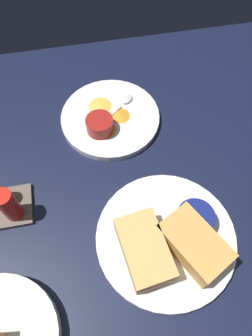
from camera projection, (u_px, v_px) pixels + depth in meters
ground_plane at (135, 222)px, 64.60cm from camera, size 110.00×110.00×3.00cm
plate_sandwich_main at (166, 238)px, 60.54cm from camera, size 27.18×27.18×1.60cm
sandwich_half_near at (146, 249)px, 56.24cm from camera, size 14.06×9.23×4.80cm
sandwich_half_far at (194, 244)px, 56.74cm from camera, size 15.04×12.75×4.80cm
ramekin_dark_sauce at (195, 219)px, 59.47cm from camera, size 7.31×7.31×3.78cm
spoon_by_dark_ramekin at (173, 242)px, 58.98cm from camera, size 6.56×9.11×0.80cm
plate_chips_companion at (110, 118)px, 75.21cm from camera, size 23.71×23.71×1.60cm
ramekin_light_gravy at (100, 124)px, 70.86cm from camera, size 6.28×6.28×3.50cm
spoon_by_gravy_ramekin at (124, 102)px, 76.09cm from camera, size 7.40×8.57×0.80cm
plantain_chip_scatter at (107, 115)px, 74.16cm from camera, size 14.38×10.72×0.60cm
condiment_caddy at (7, 203)px, 61.36cm from camera, size 9.00×9.00×9.50cm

